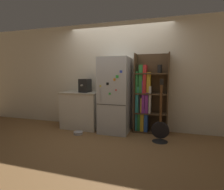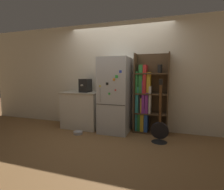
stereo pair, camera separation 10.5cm
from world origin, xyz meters
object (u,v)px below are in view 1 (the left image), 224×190
at_px(guitar, 160,133).
at_px(pet_bowl, 78,133).
at_px(bookshelf, 147,97).
at_px(espresso_machine, 85,86).
at_px(refrigerator, 115,95).

distance_m(guitar, pet_bowl, 1.78).
bearing_deg(bookshelf, espresso_machine, -174.32).
relative_size(refrigerator, guitar, 1.37).
bearing_deg(refrigerator, pet_bowl, -148.10).
bearing_deg(espresso_machine, guitar, -12.59).
distance_m(refrigerator, espresso_machine, 0.81).
bearing_deg(bookshelf, refrigerator, -164.00).
relative_size(espresso_machine, guitar, 0.29).
relative_size(bookshelf, pet_bowl, 8.74).
xyz_separation_m(espresso_machine, guitar, (1.82, -0.41, -0.89)).
bearing_deg(pet_bowl, espresso_machine, 96.15).
xyz_separation_m(bookshelf, pet_bowl, (-1.43, -0.66, -0.78)).
bearing_deg(bookshelf, pet_bowl, -155.39).
distance_m(refrigerator, bookshelf, 0.73).
xyz_separation_m(refrigerator, pet_bowl, (-0.73, -0.45, -0.82)).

